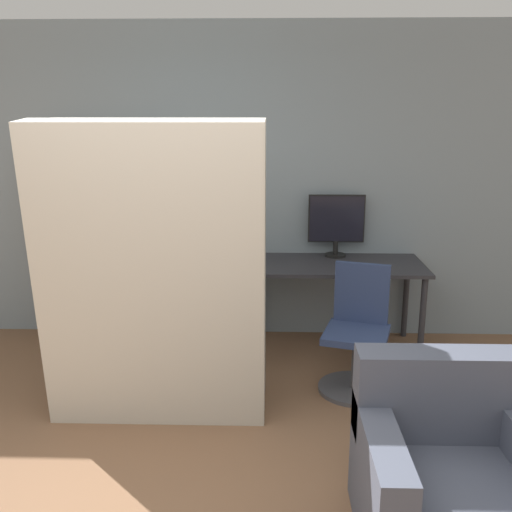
{
  "coord_description": "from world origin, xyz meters",
  "views": [
    {
      "loc": [
        0.53,
        -2.07,
        1.99
      ],
      "look_at": [
        0.43,
        1.56,
        1.05
      ],
      "focal_mm": 40.0,
      "sensor_mm": 36.0,
      "label": 1
    }
  ],
  "objects": [
    {
      "name": "mattress_far",
      "position": [
        -0.2,
        1.61,
        0.97
      ],
      "size": [
        1.4,
        0.34,
        1.94
      ],
      "color": "beige",
      "rests_on": "ground"
    },
    {
      "name": "desk",
      "position": [
        1.07,
        2.5,
        0.66
      ],
      "size": [
        1.45,
        0.69,
        0.75
      ],
      "color": "#2D2D33",
      "rests_on": "ground"
    },
    {
      "name": "mattress_near",
      "position": [
        -0.2,
        1.27,
        0.97
      ],
      "size": [
        1.4,
        0.4,
        1.94
      ],
      "color": "beige",
      "rests_on": "ground"
    },
    {
      "name": "monitor",
      "position": [
        1.08,
        2.73,
        1.06
      ],
      "size": [
        0.48,
        0.18,
        0.54
      ],
      "color": "black",
      "rests_on": "desk"
    },
    {
      "name": "office_chair",
      "position": [
        1.15,
        1.78,
        0.36
      ],
      "size": [
        0.55,
        0.55,
        0.91
      ],
      "color": "#4C4C51",
      "rests_on": "ground"
    },
    {
      "name": "wall_back",
      "position": [
        0.0,
        2.87,
        1.35
      ],
      "size": [
        8.0,
        0.06,
        2.7
      ],
      "color": "gray",
      "rests_on": "ground"
    },
    {
      "name": "armchair",
      "position": [
        1.38,
        0.26,
        0.32
      ],
      "size": [
        0.85,
        0.8,
        0.85
      ],
      "color": "#474C5B",
      "rests_on": "ground"
    },
    {
      "name": "bookshelf",
      "position": [
        -1.12,
        2.72,
        0.84
      ],
      "size": [
        0.88,
        0.3,
        1.76
      ],
      "color": "brown",
      "rests_on": "ground"
    }
  ]
}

